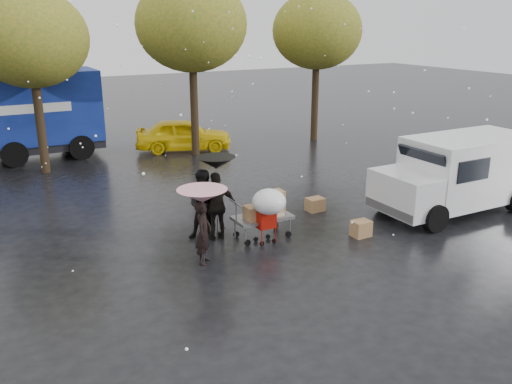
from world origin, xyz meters
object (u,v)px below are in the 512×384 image
person_black (217,206)px  yellow_taxi (184,135)px  white_van (459,173)px  shopping_cart (268,205)px  person_pink (203,233)px  vendor_cart (265,211)px

person_black → yellow_taxi: bearing=-104.8°
white_van → shopping_cart: bearing=176.3°
person_pink → person_black: 1.48m
white_van → vendor_cart: bearing=171.6°
vendor_cart → white_van: white_van is taller
person_black → vendor_cart: size_ratio=1.17×
person_pink → white_van: 8.02m
shopping_cart → yellow_taxi: (1.92, 10.72, -0.37)m
yellow_taxi → white_van: bearing=-138.0°
white_van → yellow_taxi: 11.91m
person_black → yellow_taxi: size_ratio=0.44×
vendor_cart → white_van: 6.06m
vendor_cart → white_van: bearing=-8.4°
person_pink → white_van: (8.01, -0.18, 0.42)m
person_black → shopping_cart: 1.37m
vendor_cart → yellow_taxi: size_ratio=0.37×
person_black → shopping_cart: size_ratio=1.21×
vendor_cart → white_van: (5.98, -0.88, 0.43)m
person_pink → white_van: bearing=-52.6°
white_van → person_pink: bearing=178.7°
shopping_cart → white_van: white_van is taller
shopping_cart → person_pink: bearing=-173.1°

